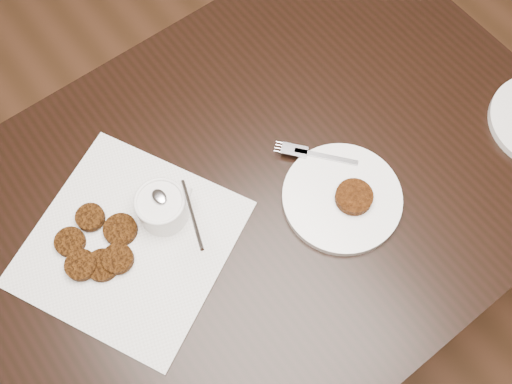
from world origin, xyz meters
The scene contains 6 objects.
floor centered at (0.00, 0.00, 0.00)m, with size 4.00×4.00×0.00m, color #55311D.
table centered at (-0.03, 0.13, 0.38)m, with size 1.27×0.81×0.75m, color black.
napkin centered at (-0.23, 0.18, 0.75)m, with size 0.33×0.33×0.00m, color white.
sauce_ramekin centered at (-0.15, 0.19, 0.82)m, with size 0.12×0.12×0.12m, color white, non-canonical shape.
patty_cluster centered at (-0.28, 0.19, 0.76)m, with size 0.19×0.19×0.02m, color #582C0B, non-canonical shape.
plate_with_patty centered at (0.12, 0.02, 0.77)m, with size 0.21×0.21×0.03m, color white, non-canonical shape.
Camera 1 is at (-0.25, -0.21, 1.69)m, focal length 39.80 mm.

